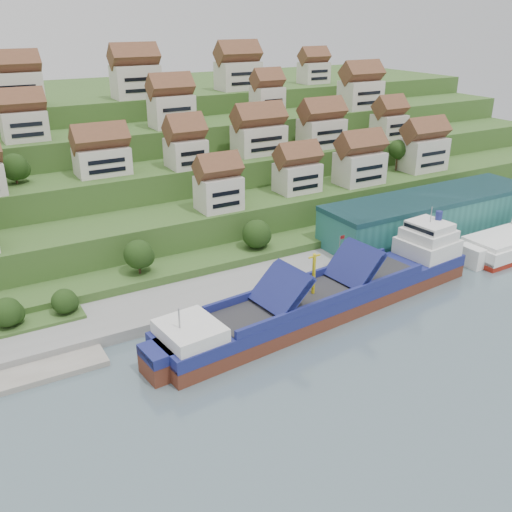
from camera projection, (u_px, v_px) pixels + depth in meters
ground at (294, 318)px, 109.85m from camera, size 300.00×300.00×0.00m
quay at (331, 265)px, 130.52m from camera, size 180.00×14.00×2.20m
hillside at (123, 156)px, 188.16m from camera, size 260.00×128.00×31.00m
hillside_village at (178, 133)px, 150.85m from camera, size 157.20×62.64×29.23m
hillside_trees at (166, 193)px, 133.45m from camera, size 139.55×60.66×30.78m
warehouse at (430, 214)px, 144.35m from camera, size 60.00×15.00×10.00m
flagpole at (340, 250)px, 123.39m from camera, size 1.28×0.16×8.00m
cargo_ship at (334, 295)px, 112.05m from camera, size 72.51×18.48×15.83m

